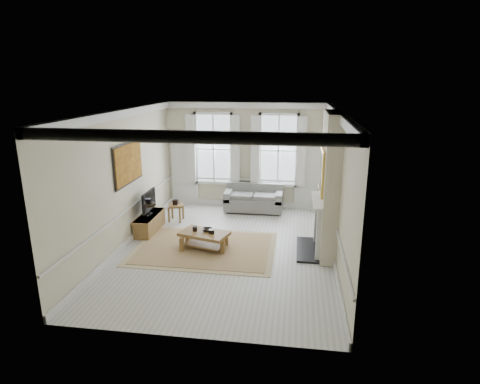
% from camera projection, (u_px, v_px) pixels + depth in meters
% --- Properties ---
extents(floor, '(7.20, 7.20, 0.00)m').
position_uv_depth(floor, '(227.00, 249.00, 10.02)').
color(floor, '#B7B5AD').
rests_on(floor, ground).
extents(ceiling, '(7.20, 7.20, 0.00)m').
position_uv_depth(ceiling, '(226.00, 111.00, 9.09)').
color(ceiling, white).
rests_on(ceiling, back_wall).
extents(back_wall, '(5.20, 0.00, 5.20)m').
position_uv_depth(back_wall, '(246.00, 156.00, 12.98)').
color(back_wall, beige).
rests_on(back_wall, floor).
extents(left_wall, '(0.00, 7.20, 7.20)m').
position_uv_depth(left_wall, '(123.00, 179.00, 9.91)').
color(left_wall, beige).
rests_on(left_wall, floor).
extents(right_wall, '(0.00, 7.20, 7.20)m').
position_uv_depth(right_wall, '(338.00, 187.00, 9.20)').
color(right_wall, beige).
rests_on(right_wall, floor).
extents(window_left, '(1.26, 0.20, 2.20)m').
position_uv_depth(window_left, '(214.00, 149.00, 13.02)').
color(window_left, '#B2BCC6').
rests_on(window_left, back_wall).
extents(window_right, '(1.26, 0.20, 2.20)m').
position_uv_depth(window_right, '(278.00, 150.00, 12.74)').
color(window_right, '#B2BCC6').
rests_on(window_right, back_wall).
extents(door_left, '(0.90, 0.08, 2.30)m').
position_uv_depth(door_left, '(185.00, 170.00, 13.37)').
color(door_left, silver).
rests_on(door_left, floor).
extents(door_right, '(0.90, 0.08, 2.30)m').
position_uv_depth(door_right, '(309.00, 174.00, 12.81)').
color(door_right, silver).
rests_on(door_right, floor).
extents(painting, '(0.05, 1.66, 1.06)m').
position_uv_depth(painting, '(129.00, 163.00, 10.09)').
color(painting, '#B6811F').
rests_on(painting, left_wall).
extents(chimney_breast, '(0.35, 1.70, 3.38)m').
position_uv_depth(chimney_breast, '(330.00, 185.00, 9.41)').
color(chimney_breast, beige).
rests_on(chimney_breast, floor).
extents(hearth, '(0.55, 1.50, 0.05)m').
position_uv_depth(hearth, '(308.00, 249.00, 9.93)').
color(hearth, black).
rests_on(hearth, floor).
extents(fireplace, '(0.21, 1.45, 1.33)m').
position_uv_depth(fireplace, '(318.00, 223.00, 9.71)').
color(fireplace, silver).
rests_on(fireplace, floor).
extents(mirror, '(0.06, 1.26, 1.06)m').
position_uv_depth(mirror, '(321.00, 170.00, 9.35)').
color(mirror, gold).
rests_on(mirror, chimney_breast).
extents(sofa, '(1.82, 0.88, 0.85)m').
position_uv_depth(sofa, '(254.00, 200.00, 12.84)').
color(sofa, '#61615E').
rests_on(sofa, floor).
extents(side_table, '(0.53, 0.53, 0.51)m').
position_uv_depth(side_table, '(176.00, 208.00, 11.90)').
color(side_table, brown).
rests_on(side_table, floor).
extents(rug, '(3.50, 2.60, 0.02)m').
position_uv_depth(rug, '(205.00, 248.00, 10.04)').
color(rug, '#A18553').
rests_on(rug, floor).
extents(coffee_table, '(1.32, 0.98, 0.44)m').
position_uv_depth(coffee_table, '(204.00, 235.00, 9.94)').
color(coffee_table, brown).
rests_on(coffee_table, rug).
extents(ceramic_pot_a, '(0.12, 0.12, 0.12)m').
position_uv_depth(ceramic_pot_a, '(195.00, 229.00, 9.99)').
color(ceramic_pot_a, black).
rests_on(ceramic_pot_a, coffee_table).
extents(ceramic_pot_b, '(0.14, 0.14, 0.10)m').
position_uv_depth(ceramic_pot_b, '(212.00, 231.00, 9.83)').
color(ceramic_pot_b, black).
rests_on(ceramic_pot_b, coffee_table).
extents(bowl, '(0.26, 0.26, 0.06)m').
position_uv_depth(bowl, '(207.00, 230.00, 10.00)').
color(bowl, black).
rests_on(bowl, coffee_table).
extents(tv_stand, '(0.43, 1.35, 0.48)m').
position_uv_depth(tv_stand, '(150.00, 223.00, 11.12)').
color(tv_stand, brown).
rests_on(tv_stand, floor).
extents(tv, '(0.08, 0.90, 0.68)m').
position_uv_depth(tv, '(149.00, 201.00, 10.94)').
color(tv, black).
rests_on(tv, tv_stand).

